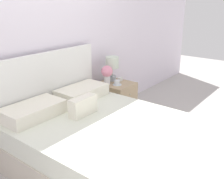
% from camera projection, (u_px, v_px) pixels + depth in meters
% --- Properties ---
extents(ground_plane, '(12.00, 12.00, 0.00)m').
position_uv_depth(ground_plane, '(50.00, 139.00, 3.34)').
color(ground_plane, '#BCB7B2').
extents(wall_back, '(8.00, 0.06, 2.60)m').
position_uv_depth(wall_back, '(37.00, 36.00, 2.95)').
color(wall_back, white).
rests_on(wall_back, ground_plane).
extents(bed, '(1.54, 2.16, 1.12)m').
position_uv_depth(bed, '(112.00, 145.00, 2.66)').
color(bed, beige).
rests_on(bed, ground_plane).
extents(nightstand, '(0.43, 0.50, 0.54)m').
position_uv_depth(nightstand, '(116.00, 100.00, 3.89)').
color(nightstand, tan).
rests_on(nightstand, ground_plane).
extents(table_lamp, '(0.19, 0.19, 0.36)m').
position_uv_depth(table_lamp, '(112.00, 65.00, 3.82)').
color(table_lamp, '#A8B2BC').
rests_on(table_lamp, nightstand).
extents(flower_vase, '(0.16, 0.16, 0.28)m').
position_uv_depth(flower_vase, '(107.00, 73.00, 3.68)').
color(flower_vase, white).
rests_on(flower_vase, nightstand).
extents(teacup, '(0.13, 0.13, 0.07)m').
position_uv_depth(teacup, '(117.00, 83.00, 3.71)').
color(teacup, white).
rests_on(teacup, nightstand).
extents(alarm_clock, '(0.08, 0.04, 0.06)m').
position_uv_depth(alarm_clock, '(120.00, 79.00, 3.87)').
color(alarm_clock, white).
rests_on(alarm_clock, nightstand).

